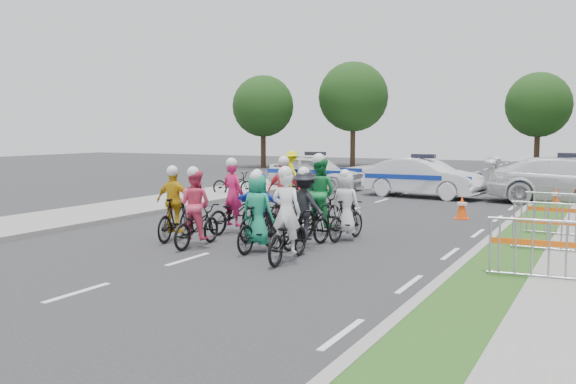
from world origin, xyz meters
The scene contains 27 objects.
ground centered at (0.00, 0.00, 0.00)m, with size 90.00×90.00×0.00m, color #28282B.
curb_right centered at (5.10, 5.00, 0.06)m, with size 0.20×60.00×0.12m, color gray.
grass_strip centered at (5.80, 5.00, 0.06)m, with size 1.20×60.00×0.11m, color #214E19.
sidewalk_left centered at (-6.50, 5.00, 0.07)m, with size 3.00×60.00×0.13m, color gray.
rider_0 centered at (1.87, 0.76, 0.63)m, with size 0.80×1.92×1.91m.
rider_1 centered at (0.84, 1.39, 0.69)m, with size 0.75×1.69×1.76m.
rider_2 centered at (-0.69, 1.26, 0.68)m, with size 0.78×1.80×1.81m.
rider_3 centered at (-1.61, 1.72, 0.69)m, with size 0.94×1.75×1.79m.
rider_4 centered at (1.53, 2.30, 0.70)m, with size 1.09×1.86×1.81m.
rider_5 centered at (0.18, 2.58, 0.73)m, with size 1.39×1.65×1.71m.
rider_6 centered at (-0.98, 3.32, 0.63)m, with size 0.97×1.97×1.92m.
rider_7 centered at (1.98, 3.59, 0.67)m, with size 0.76×1.66×1.69m.
rider_8 centered at (1.04, 4.16, 0.75)m, with size 0.91×2.06×2.04m.
rider_9 centered at (-0.13, 4.51, 0.74)m, with size 0.98×1.85×1.94m.
police_car_0 centered at (-4.16, 15.18, 0.74)m, with size 1.75×4.36×1.48m, color silver.
police_car_1 centered at (1.00, 13.97, 0.76)m, with size 1.60×4.60×1.52m, color silver.
police_car_2 centered at (6.23, 14.09, 0.82)m, with size 2.30×5.65×1.64m, color silver.
marshal_hiviz centered at (-4.73, 14.00, 0.86)m, with size 1.11×0.64×1.71m, color yellow.
barrier_0 centered at (6.70, 0.99, 0.56)m, with size 2.00×0.50×1.12m, color #A5A8AD, non-canonical shape.
barrier_1 centered at (6.70, 3.73, 0.56)m, with size 2.00×0.50×1.12m, color #A5A8AD, non-canonical shape.
barrier_2 centered at (6.70, 5.93, 0.56)m, with size 2.00×0.50×1.12m, color #A5A8AD, non-canonical shape.
cone_0 centered at (3.66, 8.49, 0.34)m, with size 0.40×0.40×0.70m.
cone_1 centered at (5.90, 12.63, 0.34)m, with size 0.40×0.40×0.70m.
parked_bike centered at (-5.76, 10.96, 0.48)m, with size 0.64×1.84×0.97m, color black.
tree_0 centered at (-14.00, 28.00, 4.19)m, with size 4.20×4.20×6.30m.
tree_3 centered at (-9.00, 32.00, 4.89)m, with size 4.90×4.90×7.35m.
tree_4 centered at (3.00, 34.00, 4.19)m, with size 4.20×4.20×6.30m.
Camera 1 is at (7.64, -10.45, 2.63)m, focal length 40.00 mm.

